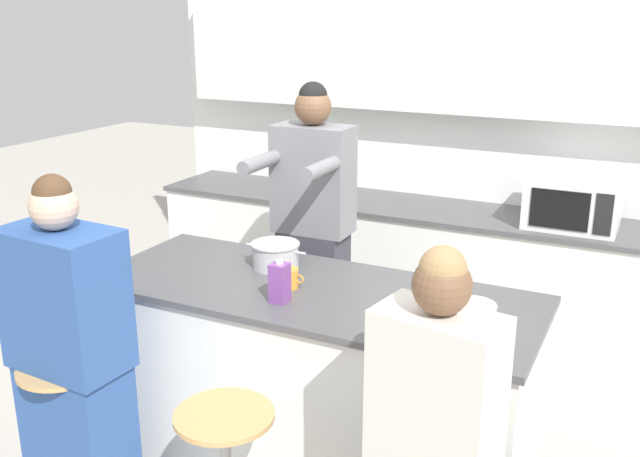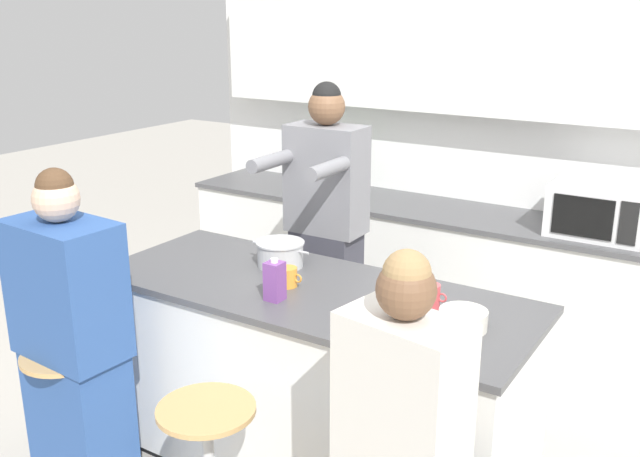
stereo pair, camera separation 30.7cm
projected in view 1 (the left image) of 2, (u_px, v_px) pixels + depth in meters
name	position (u px, v px, depth m)	size (l,w,h in m)	color
wall_back	(446.00, 96.00, 4.50)	(3.94, 0.22, 2.70)	white
back_counter	(424.00, 273.00, 4.58)	(3.66, 0.59, 0.88)	white
kitchen_island	(312.00, 381.00, 3.21)	(1.96, 0.78, 0.92)	black
bar_stool_leftmost	(71.00, 434.00, 2.98)	(0.38, 0.38, 0.69)	tan
person_cooking	(313.00, 248.00, 3.78)	(0.41, 0.54, 1.73)	#383842
person_wrapped_blanket	(72.00, 362.00, 2.89)	(0.49, 0.31, 1.48)	#2D5193
cooking_pot	(276.00, 255.00, 3.32)	(0.32, 0.23, 0.12)	#B7BABC
fruit_bowl	(472.00, 313.00, 2.74)	(0.18, 0.18, 0.07)	silver
coffee_cup_near	(435.00, 292.00, 2.92)	(0.12, 0.08, 0.10)	#DB4C51
coffee_cup_far	(289.00, 278.00, 3.08)	(0.12, 0.08, 0.09)	orange
banana_bunch	(413.00, 321.00, 2.70)	(0.16, 0.11, 0.05)	yellow
juice_carton	(280.00, 282.00, 2.92)	(0.07, 0.07, 0.18)	#7A428E
microwave	(573.00, 203.00, 4.02)	(0.50, 0.38, 0.28)	white
potted_plant	(297.00, 167.00, 4.80)	(0.23, 0.23, 0.30)	beige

